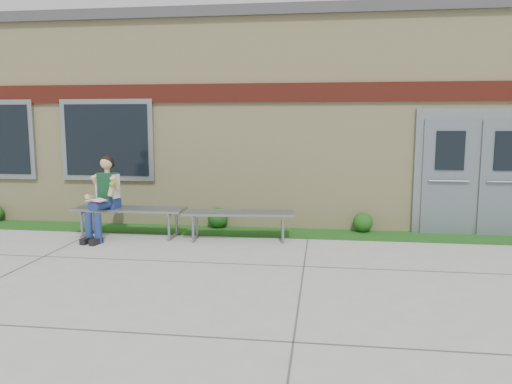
# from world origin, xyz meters

# --- Properties ---
(ground) EXTENTS (80.00, 80.00, 0.00)m
(ground) POSITION_xyz_m (0.00, 0.00, 0.00)
(ground) COLOR #9E9E99
(ground) RESTS_ON ground
(grass_strip) EXTENTS (16.00, 0.80, 0.02)m
(grass_strip) POSITION_xyz_m (0.00, 2.60, 0.01)
(grass_strip) COLOR #164312
(grass_strip) RESTS_ON ground
(school_building) EXTENTS (16.20, 6.22, 4.20)m
(school_building) POSITION_xyz_m (-0.00, 5.99, 2.10)
(school_building) COLOR beige
(school_building) RESTS_ON ground
(bench_left) EXTENTS (2.01, 0.56, 0.52)m
(bench_left) POSITION_xyz_m (-2.20, 2.00, 0.40)
(bench_left) COLOR slate
(bench_left) RESTS_ON ground
(bench_right) EXTENTS (1.97, 0.73, 0.50)m
(bench_right) POSITION_xyz_m (-0.20, 2.00, 0.39)
(bench_right) COLOR slate
(bench_right) RESTS_ON ground
(girl) EXTENTS (0.52, 0.89, 1.47)m
(girl) POSITION_xyz_m (-2.58, 1.78, 0.78)
(girl) COLOR navy
(girl) RESTS_ON ground
(shrub_mid) EXTENTS (0.39, 0.39, 0.39)m
(shrub_mid) POSITION_xyz_m (-0.76, 2.85, 0.22)
(shrub_mid) COLOR #164312
(shrub_mid) RESTS_ON grass_strip
(shrub_east) EXTENTS (0.36, 0.36, 0.36)m
(shrub_east) POSITION_xyz_m (2.00, 2.85, 0.20)
(shrub_east) COLOR #164312
(shrub_east) RESTS_ON grass_strip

